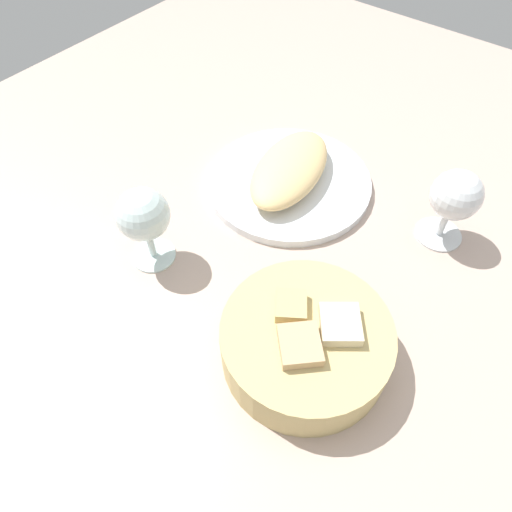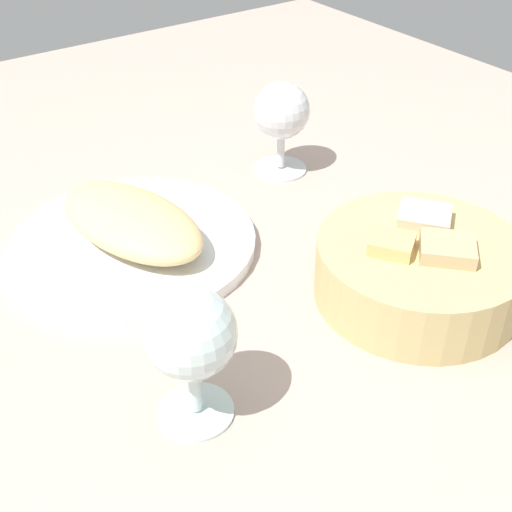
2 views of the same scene
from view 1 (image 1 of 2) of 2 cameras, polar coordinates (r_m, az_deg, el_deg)
name	(u,v)px [view 1 (image 1 of 2)]	position (r cm, az deg, el deg)	size (l,w,h in cm)	color
ground_plane	(304,225)	(71.97, 5.87, 3.84)	(140.00, 140.00, 2.00)	#BAA192
plate	(289,182)	(75.95, 4.02, 9.01)	(26.24, 26.24, 1.40)	white
omelette	(290,169)	(74.03, 4.15, 10.64)	(19.50, 10.01, 4.34)	#EBC583
lettuce_garnish	(310,158)	(78.53, 6.64, 11.89)	(4.12, 4.12, 1.54)	#3F8A31
bread_basket	(306,342)	(55.55, 6.16, -10.43)	(19.93, 19.93, 7.53)	tan
wine_glass_near	(144,217)	(61.99, -13.61, 4.62)	(7.12, 7.12, 12.16)	silver
wine_glass_far	(455,198)	(68.86, 23.17, 6.51)	(6.98, 6.98, 11.68)	silver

